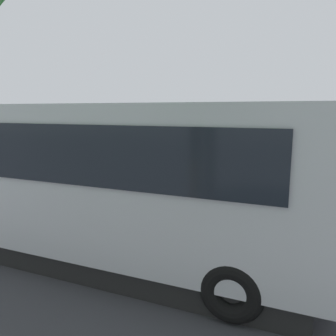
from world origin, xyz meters
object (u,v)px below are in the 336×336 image
(spectator_left, at_px, (147,186))
(spectator_centre, at_px, (119,181))
(parked_motorcycle_silver, at_px, (76,198))
(stunt_motorcycle, at_px, (172,158))
(spectator_far_left, at_px, (183,190))
(tour_bus, at_px, (79,181))

(spectator_left, bearing_deg, spectator_centre, -13.18)
(parked_motorcycle_silver, bearing_deg, stunt_motorcycle, -94.37)
(parked_motorcycle_silver, bearing_deg, spectator_far_left, -173.80)
(spectator_left, xyz_separation_m, spectator_centre, (1.15, -0.27, -0.00))
(tour_bus, relative_size, spectator_centre, 6.15)
(spectator_far_left, relative_size, spectator_centre, 1.03)
(spectator_far_left, bearing_deg, stunt_motorcycle, -61.56)
(tour_bus, xyz_separation_m, spectator_far_left, (-1.30, -2.54, -0.61))
(stunt_motorcycle, bearing_deg, spectator_far_left, 118.44)
(tour_bus, distance_m, stunt_motorcycle, 8.19)
(tour_bus, relative_size, stunt_motorcycle, 5.12)
(parked_motorcycle_silver, height_order, stunt_motorcycle, stunt_motorcycle)
(parked_motorcycle_silver, bearing_deg, spectator_left, -169.59)
(tour_bus, distance_m, spectator_centre, 3.09)
(spectator_left, distance_m, parked_motorcycle_silver, 2.37)
(spectator_centre, xyz_separation_m, stunt_motorcycle, (0.68, -5.13, 0.01))
(spectator_far_left, distance_m, stunt_motorcycle, 6.20)
(spectator_centre, xyz_separation_m, parked_motorcycle_silver, (1.12, 0.69, -0.52))
(spectator_left, xyz_separation_m, parked_motorcycle_silver, (2.27, 0.42, -0.52))
(spectator_far_left, height_order, spectator_left, spectator_far_left)
(stunt_motorcycle, bearing_deg, spectator_left, 108.69)
(spectator_left, relative_size, parked_motorcycle_silver, 0.83)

